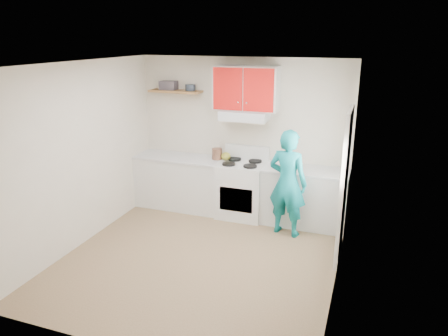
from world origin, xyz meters
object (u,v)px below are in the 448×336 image
at_px(person, 288,183).
at_px(tin, 190,88).
at_px(crock, 217,154).
at_px(stove, 242,190).
at_px(kettle, 226,156).

bearing_deg(person, tin, -6.98).
distance_m(crock, person, 1.43).
bearing_deg(tin, crock, -12.27).
bearing_deg(person, stove, -14.67).
xyz_separation_m(stove, tin, (-0.99, 0.21, 1.63)).
bearing_deg(kettle, crock, -170.94).
xyz_separation_m(tin, kettle, (0.68, -0.12, -1.10)).
height_order(kettle, crock, crock).
height_order(kettle, person, person).
bearing_deg(crock, person, -21.52).
bearing_deg(stove, crock, 168.63).
bearing_deg(stove, tin, 168.17).
height_order(stove, person, person).
distance_m(stove, crock, 0.73).
relative_size(tin, person, 0.10).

